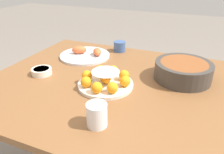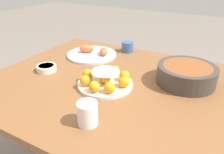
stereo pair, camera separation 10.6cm
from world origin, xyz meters
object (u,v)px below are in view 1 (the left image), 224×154
Objects in this scene: seafood_platter at (85,54)px; cup_far at (120,46)px; dining_table at (118,97)px; sauce_bowl at (42,71)px; cup_near at (97,115)px; cake_plate at (106,80)px; serving_bowl at (183,70)px.

cup_far is (0.17, 0.18, 0.02)m from seafood_platter.
dining_table is 16.55× the size of cup_far.
cup_near is (0.46, -0.27, 0.03)m from sauce_bowl.
cup_near is 0.79m from cup_far.
seafood_platter is (0.09, 0.32, -0.00)m from sauce_bowl.
cake_plate reaches higher than sauce_bowl.
cake_plate is 0.40m from serving_bowl.
cake_plate is 3.38× the size of cup_far.
cup_far is at bearing 103.07° from cake_plate.
serving_bowl is at bearing 18.02° from sauce_bowl.
cup_far is (-0.20, 0.77, -0.01)m from cup_near.
cake_plate is 2.52× the size of sauce_bowl.
seafood_platter reaches higher than sauce_bowl.
serving_bowl is (0.33, 0.22, 0.02)m from cake_plate.
sauce_bowl is (-0.71, -0.23, -0.03)m from serving_bowl.
cup_near is at bearing -75.08° from cup_far.
sauce_bowl is (-0.37, -0.01, -0.01)m from cake_plate.
cup_near reaches higher than sauce_bowl.
cup_near is (0.05, -0.34, 0.13)m from dining_table.
serving_bowl is 0.90× the size of seafood_platter.
cup_near reaches higher than seafood_platter.
cup_far is at bearing 104.92° from cup_near.
serving_bowl is at bearing 29.12° from dining_table.
seafood_platter is 0.70m from cup_near.
dining_table is 4.90× the size of cake_plate.
dining_table is at bearing -37.84° from seafood_platter.
cake_plate reaches higher than cup_far.
cake_plate is 0.84× the size of seafood_platter.
cake_plate is 0.42m from seafood_platter.
seafood_platter is at bearing 142.16° from dining_table.
serving_bowl is 0.74m from sauce_bowl.
sauce_bowl is 0.34× the size of seafood_platter.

